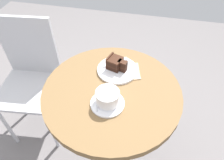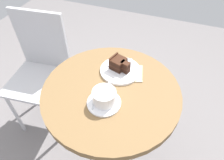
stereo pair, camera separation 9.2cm
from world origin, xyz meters
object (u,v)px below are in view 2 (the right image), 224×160
object	(u,v)px
coffee_cup	(104,96)
cake_slice	(119,64)
saucer	(103,103)
cake_plate	(120,70)
cafe_chair	(41,65)
teaspoon	(94,97)
napkin	(130,73)
fork	(123,62)

from	to	relation	value
coffee_cup	cake_slice	bearing A→B (deg)	1.44
coffee_cup	cake_slice	size ratio (longest dim) A/B	1.28
saucer	cake_plate	world-z (taller)	cake_plate
cake_plate	cafe_chair	size ratio (longest dim) A/B	0.23
teaspoon	cake_plate	bearing A→B (deg)	-28.81
teaspoon	saucer	bearing A→B (deg)	-118.91
cake_plate	cafe_chair	bearing A→B (deg)	81.06
saucer	cake_plate	size ratio (longest dim) A/B	0.73
saucer	cake_plate	xyz separation A→B (m)	(0.22, 0.00, 0.00)
cake_plate	cake_slice	size ratio (longest dim) A/B	1.89
napkin	cafe_chair	distance (m)	0.71
coffee_cup	cake_plate	world-z (taller)	coffee_cup
cake_slice	teaspoon	bearing A→B (deg)	169.42
cake_plate	fork	bearing A→B (deg)	-0.12
teaspoon	napkin	xyz separation A→B (m)	(0.21, -0.10, -0.01)
fork	napkin	bearing A→B (deg)	-83.77
cake_plate	cake_slice	distance (m)	0.04
saucer	teaspoon	bearing A→B (deg)	77.57
saucer	cake_slice	xyz separation A→B (m)	(0.23, 0.01, 0.04)
saucer	teaspoon	size ratio (longest dim) A/B	1.45
coffee_cup	cake_plate	bearing A→B (deg)	0.01
teaspoon	cake_slice	size ratio (longest dim) A/B	0.95
saucer	coffee_cup	world-z (taller)	coffee_cup
teaspoon	cafe_chair	xyz separation A→B (m)	(0.31, 0.56, -0.23)
teaspoon	cake_slice	bearing A→B (deg)	-27.06
coffee_cup	napkin	bearing A→B (deg)	-14.99
cake_slice	coffee_cup	bearing A→B (deg)	-178.56
cafe_chair	saucer	bearing A→B (deg)	-34.10
cake_plate	fork	distance (m)	0.06
coffee_cup	napkin	size ratio (longest dim) A/B	0.87
napkin	teaspoon	bearing A→B (deg)	154.00
saucer	napkin	world-z (taller)	saucer
coffee_cup	fork	xyz separation A→B (m)	(0.27, -0.00, -0.03)
saucer	fork	xyz separation A→B (m)	(0.27, 0.00, 0.01)
cake_plate	napkin	world-z (taller)	cake_plate
saucer	cafe_chair	bearing A→B (deg)	62.53
saucer	coffee_cup	bearing A→B (deg)	5.26
fork	cake_slice	bearing A→B (deg)	-137.90
cake_slice	cafe_chair	bearing A→B (deg)	81.59
teaspoon	cake_plate	distance (m)	0.22
cake_plate	fork	size ratio (longest dim) A/B	1.70
coffee_cup	cake_slice	world-z (taller)	cake_slice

